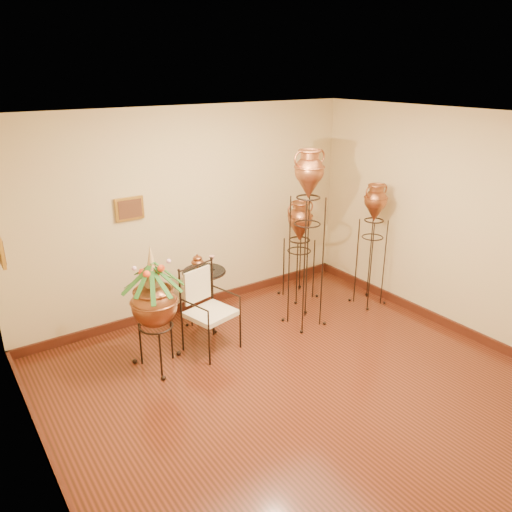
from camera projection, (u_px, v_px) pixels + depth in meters
ground at (306, 393)px, 5.28m from camera, size 5.00×5.00×0.00m
room_shell at (312, 238)px, 4.67m from camera, size 5.02×5.02×2.81m
amphora_tall at (307, 239)px, 6.32m from camera, size 0.61×0.61×2.35m
amphora_mid at (372, 245)px, 7.01m from camera, size 0.47×0.47×1.79m
amphora_short at (299, 250)px, 7.29m from camera, size 0.52×0.52×1.49m
planter_urn at (154, 300)px, 5.48m from camera, size 1.06×1.06×1.51m
armchair at (211, 310)px, 5.94m from camera, size 0.70×0.68×1.06m
side_table at (205, 297)px, 6.54m from camera, size 0.57×0.57×1.00m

